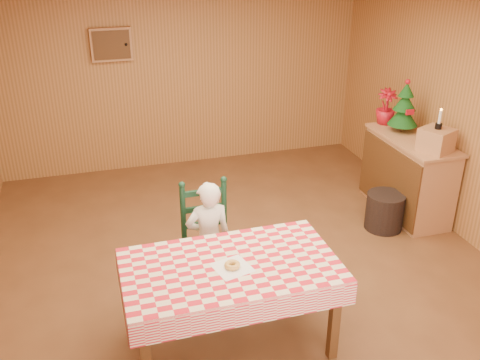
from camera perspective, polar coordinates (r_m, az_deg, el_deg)
The scene contains 13 objects.
ground at distance 5.31m, azimuth 0.62°, elevation -10.22°, with size 6.00×6.00×0.00m, color brown.
cabin_walls at distance 5.00m, azimuth -1.13°, elevation 10.70°, with size 5.10×6.05×2.65m.
dining_table at distance 4.15m, azimuth -1.01°, elevation -9.90°, with size 1.66×0.96×0.77m.
ladder_chair at distance 4.89m, azimuth -3.49°, elevation -6.58°, with size 0.44×0.40×1.08m.
seated_child at distance 4.81m, azimuth -3.35°, elevation -6.33°, with size 0.41×0.27×1.12m, color white.
napkin at distance 4.06m, azimuth -0.83°, elevation -9.32°, with size 0.26×0.26×0.00m, color white.
donut at distance 4.05m, azimuth -0.83°, elevation -9.06°, with size 0.12×0.12×0.04m, color gold.
shelf_unit at distance 6.55m, azimuth 17.39°, elevation 0.46°, with size 0.54×1.24×0.93m.
crate at distance 6.04m, azimuth 20.19°, elevation 4.03°, with size 0.30×0.30×0.25m, color tan.
christmas_tree at distance 6.49m, azimuth 17.12°, elevation 7.34°, with size 0.34×0.34×0.62m.
flower_arrangement at distance 6.72m, azimuth 15.32°, elevation 7.56°, with size 0.24×0.24×0.43m, color #AB0F1D.
candle_set at distance 5.98m, azimuth 20.46°, elevation 5.73°, with size 0.07×0.07×0.22m.
storage_bin at distance 6.21m, azimuth 15.16°, elevation -3.24°, with size 0.42×0.42×0.42m, color black.
Camera 1 is at (-1.29, -4.14, 3.06)m, focal length 40.00 mm.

